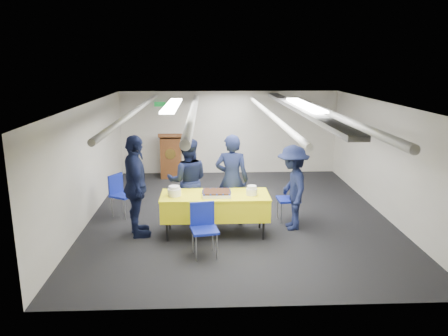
{
  "coord_description": "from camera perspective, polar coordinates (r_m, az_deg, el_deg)",
  "views": [
    {
      "loc": [
        -0.65,
        -8.56,
        3.13
      ],
      "look_at": [
        -0.3,
        -0.2,
        1.05
      ],
      "focal_mm": 35.0,
      "sensor_mm": 36.0,
      "label": 1
    }
  ],
  "objects": [
    {
      "name": "ground",
      "position": [
        9.14,
        1.84,
        -6.08
      ],
      "size": [
        7.0,
        7.0,
        0.0
      ],
      "primitive_type": "plane",
      "color": "black",
      "rests_on": "ground"
    },
    {
      "name": "room_shell",
      "position": [
        9.1,
        2.32,
        5.61
      ],
      "size": [
        6.0,
        7.0,
        2.3
      ],
      "color": "beige",
      "rests_on": "ground"
    },
    {
      "name": "serving_table",
      "position": [
        7.95,
        -1.17,
        -4.91
      ],
      "size": [
        1.95,
        0.8,
        0.77
      ],
      "color": "black",
      "rests_on": "ground"
    },
    {
      "name": "sheet_cake",
      "position": [
        7.8,
        -0.98,
        -3.32
      ],
      "size": [
        0.52,
        0.4,
        0.09
      ],
      "color": "white",
      "rests_on": "serving_table"
    },
    {
      "name": "plate_stack_left",
      "position": [
        7.83,
        -6.52,
        -3.03
      ],
      "size": [
        0.24,
        0.24,
        0.18
      ],
      "color": "white",
      "rests_on": "serving_table"
    },
    {
      "name": "plate_stack_right",
      "position": [
        7.86,
        3.65,
        -2.96
      ],
      "size": [
        0.2,
        0.2,
        0.17
      ],
      "color": "white",
      "rests_on": "serving_table"
    },
    {
      "name": "podium",
      "position": [
        11.92,
        -6.92,
        1.66
      ],
      "size": [
        0.62,
        0.53,
        1.25
      ],
      "color": "brown",
      "rests_on": "ground"
    },
    {
      "name": "chair_near",
      "position": [
        7.19,
        -2.7,
        -7.26
      ],
      "size": [
        0.49,
        0.49,
        0.87
      ],
      "color": "gray",
      "rests_on": "ground"
    },
    {
      "name": "chair_right",
      "position": [
        8.73,
        8.95,
        -3.54
      ],
      "size": [
        0.44,
        0.44,
        0.87
      ],
      "color": "gray",
      "rests_on": "ground"
    },
    {
      "name": "chair_left",
      "position": [
        9.16,
        -13.43,
        -2.92
      ],
      "size": [
        0.58,
        0.58,
        0.87
      ],
      "color": "gray",
      "rests_on": "ground"
    },
    {
      "name": "sailor_a",
      "position": [
        8.4,
        1.02,
        -1.53
      ],
      "size": [
        0.71,
        0.53,
        1.77
      ],
      "primitive_type": "imported",
      "rotation": [
        0.0,
        0.0,
        2.96
      ],
      "color": "black",
      "rests_on": "ground"
    },
    {
      "name": "sailor_b",
      "position": [
        8.54,
        -4.76,
        -1.67
      ],
      "size": [
        0.83,
        0.65,
        1.68
      ],
      "primitive_type": "imported",
      "rotation": [
        0.0,
        0.0,
        3.16
      ],
      "color": "black",
      "rests_on": "ground"
    },
    {
      "name": "sailor_c",
      "position": [
        7.95,
        -11.43,
        -2.39
      ],
      "size": [
        0.71,
        1.17,
        1.86
      ],
      "primitive_type": "imported",
      "rotation": [
        0.0,
        0.0,
        1.82
      ],
      "color": "black",
      "rests_on": "ground"
    },
    {
      "name": "sailor_d",
      "position": [
        8.28,
        8.93,
        -2.54
      ],
      "size": [
        0.62,
        1.05,
        1.61
      ],
      "primitive_type": "imported",
      "rotation": [
        0.0,
        0.0,
        -1.55
      ],
      "color": "black",
      "rests_on": "ground"
    }
  ]
}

